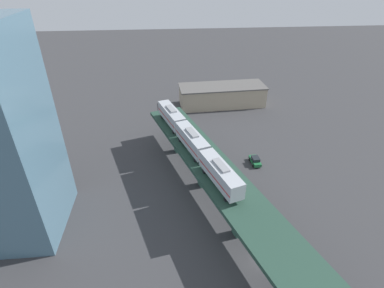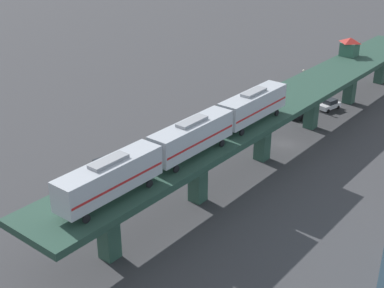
{
  "view_description": "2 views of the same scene",
  "coord_description": "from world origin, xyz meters",
  "views": [
    {
      "loc": [
        -13.78,
        -30.56,
        41.98
      ],
      "look_at": [
        -8.86,
        22.77,
        9.28
      ],
      "focal_mm": 28.0,
      "sensor_mm": 36.0,
      "label": 1
    },
    {
      "loc": [
        -54.91,
        52.79,
        34.91
      ],
      "look_at": [
        -8.86,
        22.77,
        9.28
      ],
      "focal_mm": 50.0,
      "sensor_mm": 36.0,
      "label": 2
    }
  ],
  "objects": [
    {
      "name": "street_lamp",
      "position": [
        10.65,
        -13.61,
        4.11
      ],
      "size": [
        0.44,
        0.44,
        6.94
      ],
      "color": "black",
      "rests_on": "ground"
    },
    {
      "name": "street_car_green",
      "position": [
        6.9,
        27.37,
        0.94
      ],
      "size": [
        2.18,
        4.51,
        1.89
      ],
      "color": "#1E6638",
      "rests_on": "ground"
    },
    {
      "name": "subway_train",
      "position": [
        -8.86,
        22.77,
        10.32
      ],
      "size": [
        14.15,
        36.25,
        4.45
      ],
      "color": "#ADB2BA",
      "rests_on": "elevated_viaduct"
    },
    {
      "name": "signal_hut",
      "position": [
        10.57,
        -24.78,
        9.58
      ],
      "size": [
        4.06,
        4.06,
        3.4
      ],
      "color": "#33604C",
      "rests_on": "elevated_viaduct"
    },
    {
      "name": "street_car_white",
      "position": [
        6.66,
        -16.81,
        0.94
      ],
      "size": [
        2.3,
        4.56,
        1.89
      ],
      "color": "silver",
      "rests_on": "ground"
    },
    {
      "name": "elevated_viaduct",
      "position": [
        0.06,
        -0.17,
        6.68
      ],
      "size": [
        36.4,
        90.1,
        7.78
      ],
      "color": "#244135",
      "rests_on": "ground"
    },
    {
      "name": "street_car_black",
      "position": [
        6.9,
        -9.7,
        0.94
      ],
      "size": [
        3.65,
        4.73,
        1.89
      ],
      "color": "black",
      "rests_on": "ground"
    },
    {
      "name": "ground_plane",
      "position": [
        0.0,
        0.0,
        0.0
      ],
      "size": [
        400.0,
        400.0,
        0.0
      ],
      "primitive_type": "plane",
      "color": "#38383A"
    }
  ]
}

